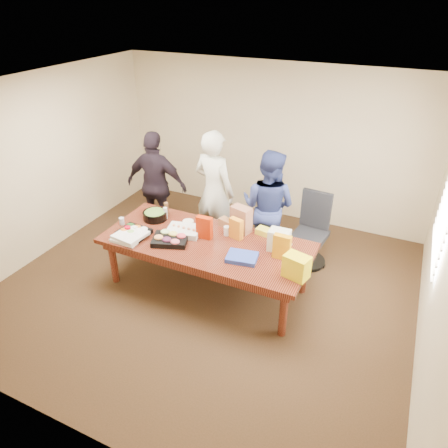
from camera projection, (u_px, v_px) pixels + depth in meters
The scene contains 39 objects.
floor at pixel (207, 286), 5.88m from camera, with size 5.50×5.00×0.02m, color #47301E.
ceiling at pixel (202, 90), 4.53m from camera, with size 5.50×5.00×0.02m, color white.
wall_back at pixel (271, 142), 7.17m from camera, with size 5.50×0.04×2.70m, color beige.
wall_front at pixel (59, 331), 3.24m from camera, with size 5.50×0.04×2.70m, color beige.
wall_left at pixel (43, 166), 6.21m from camera, with size 0.04×5.00×2.70m, color beige.
wall_right at pixel (446, 253), 4.20m from camera, with size 0.04×5.00×2.70m, color beige.
window_panel at pixel (446, 214), 4.60m from camera, with size 0.03×1.40×1.10m, color white.
window_blinds at pixel (442, 213), 4.62m from camera, with size 0.04×1.36×1.00m, color beige.
conference_table at pixel (207, 264), 5.69m from camera, with size 2.80×1.20×0.75m, color #4C1C0F.
office_chair at pixel (310, 233), 6.10m from camera, with size 0.55×0.55×1.07m, color black.
person_center at pixel (214, 191), 6.35m from camera, with size 0.70×0.46×1.93m, color silver.
person_right at pixel (268, 207), 6.11m from camera, with size 0.85×0.66×1.75m, color navy.
person_left at pixel (157, 185), 6.73m from camera, with size 1.04×0.43×1.78m, color black.
veggie_tray at pixel (134, 232), 5.65m from camera, with size 0.41×0.32×0.06m, color black.
fruit_tray at pixel (170, 240), 5.48m from camera, with size 0.45×0.36×0.07m, color black.
sheet_cake at pixel (184, 231), 5.67m from camera, with size 0.45×0.34×0.08m, color silver.
salad_bowl at pixel (155, 215), 6.01m from camera, with size 0.35×0.35×0.11m, color black.
chip_bag_blue at pixel (242, 257), 5.13m from camera, with size 0.37×0.28×0.06m, color #2A41A6.
chip_bag_red at pixel (204, 227), 5.51m from camera, with size 0.21×0.09×0.31m, color #B32705.
chip_bag_yellow at pixel (282, 247), 5.09m from camera, with size 0.22×0.09×0.33m, color orange.
chip_bag_orange at pixel (236, 229), 5.51m from camera, with size 0.19×0.08×0.29m, color orange.
mayo_jar at pixel (227, 231), 5.61m from camera, with size 0.08×0.08×0.13m, color silver.
mustard_bottle at pixel (240, 232), 5.54m from camera, with size 0.06×0.06×0.18m, color gold.
dressing_bottle at pixel (166, 209), 6.10m from camera, with size 0.06×0.06×0.20m, color brown.
ranch_bottle at pixel (165, 213), 6.01m from camera, with size 0.06×0.06×0.18m, color silver.
banana_bunch at pixel (265, 232), 5.64m from camera, with size 0.25×0.15×0.08m, color yellow.
bread_loaf at pixel (229, 224), 5.80m from camera, with size 0.29×0.12×0.12m, color #9E673F.
kraft_bag at pixel (241, 219), 5.65m from camera, with size 0.28×0.16×0.37m, color #955E45.
red_cup at pixel (128, 230), 5.64m from camera, with size 0.08×0.08×0.11m, color #BA011A.
clear_cup_a at pixel (136, 230), 5.67m from camera, with size 0.07×0.07×0.10m, color white.
clear_cup_b at pixel (122, 221), 5.88m from camera, with size 0.07×0.07×0.10m, color silver.
pizza_box_lower at pixel (129, 237), 5.55m from camera, with size 0.37×0.37×0.04m, color white.
pizza_box_upper at pixel (130, 235), 5.52m from camera, with size 0.37×0.37×0.04m, color white.
plate_a at pixel (282, 243), 5.44m from camera, with size 0.25×0.25×0.01m, color white.
plate_b at pixel (273, 235), 5.63m from camera, with size 0.23×0.23×0.01m, color silver.
dip_bowl_a at pixel (236, 232), 5.65m from camera, with size 0.14×0.14×0.06m, color beige.
dip_bowl_b at pixel (188, 223), 5.87m from camera, with size 0.16×0.16×0.06m, color #ECE2C9.
grocery_bag_white at pixel (279, 240), 5.26m from camera, with size 0.27×0.19×0.28m, color silver.
grocery_bag_yellow at pixel (296, 267), 4.76m from camera, with size 0.29×0.20×0.29m, color yellow.
Camera 1 is at (2.19, -4.12, 3.69)m, focal length 33.14 mm.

